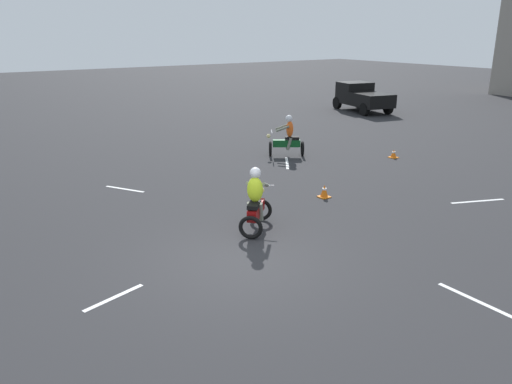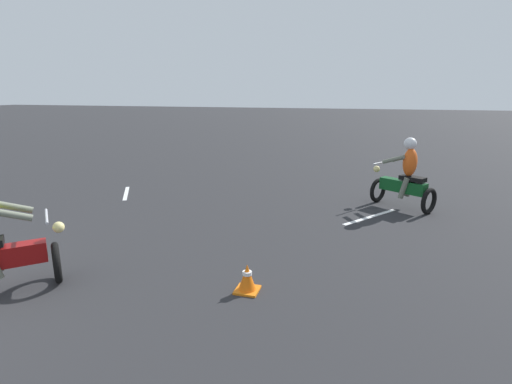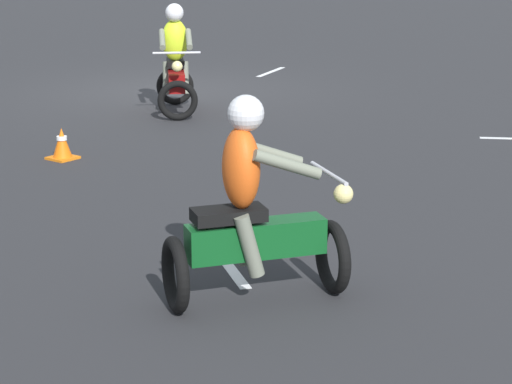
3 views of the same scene
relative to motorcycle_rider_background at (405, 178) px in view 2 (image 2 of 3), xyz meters
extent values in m
torus|color=black|center=(5.31, -5.02, -0.43)|extent=(0.50, 0.49, 0.60)
cube|color=maroon|center=(5.76, -5.49, -0.21)|extent=(0.94, 0.96, 0.28)
cylinder|color=silver|center=(5.35, -5.05, 0.27)|extent=(0.53, 0.51, 0.04)
sphere|color=#F2E08C|center=(5.26, -4.96, 0.09)|extent=(0.23, 0.23, 0.16)
cylinder|color=slate|center=(5.78, -5.22, 0.42)|extent=(0.44, 0.46, 0.27)
cylinder|color=slate|center=(5.50, -5.50, 0.42)|extent=(0.44, 0.46, 0.27)
torus|color=black|center=(-0.38, -0.57, -0.43)|extent=(0.55, 0.42, 0.60)
torus|color=black|center=(0.34, 0.51, -0.43)|extent=(0.55, 0.42, 0.60)
cube|color=#0F4C1E|center=(-0.02, -0.03, -0.21)|extent=(0.81, 1.05, 0.28)
cube|color=black|center=(0.10, 0.15, 0.01)|extent=(0.53, 0.61, 0.10)
cylinder|color=silver|center=(-0.35, -0.53, 0.27)|extent=(0.60, 0.42, 0.04)
sphere|color=#F2E08C|center=(-0.43, -0.64, 0.09)|extent=(0.22, 0.22, 0.16)
ellipsoid|color=#EA5919|center=(0.05, 0.07, 0.37)|extent=(0.49, 0.46, 0.64)
cylinder|color=slate|center=(-0.29, -0.07, 0.42)|extent=(0.38, 0.50, 0.27)
cylinder|color=slate|center=(0.05, -0.29, 0.42)|extent=(0.38, 0.50, 0.27)
cylinder|color=slate|center=(-0.08, 0.13, -0.21)|extent=(0.24, 0.27, 0.51)
cylinder|color=slate|center=(0.15, -0.02, -0.21)|extent=(0.24, 0.27, 0.51)
sphere|color=silver|center=(0.03, 0.04, 0.79)|extent=(0.39, 0.39, 0.28)
cube|color=orange|center=(4.83, -2.32, -0.71)|extent=(0.32, 0.32, 0.03)
cone|color=orange|center=(4.83, -2.32, -0.51)|extent=(0.24, 0.24, 0.37)
cylinder|color=white|center=(4.83, -2.32, -0.46)|extent=(0.13, 0.13, 0.05)
cube|color=silver|center=(0.91, -0.71, -0.72)|extent=(1.47, 1.12, 0.01)
cube|color=silver|center=(0.59, -7.04, -0.72)|extent=(1.33, 0.84, 0.01)
camera|label=1|loc=(15.54, -12.19, 4.11)|focal=35.00mm
camera|label=2|loc=(9.59, -0.83, 1.96)|focal=28.00mm
camera|label=3|loc=(-4.53, 5.80, 2.23)|focal=70.00mm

